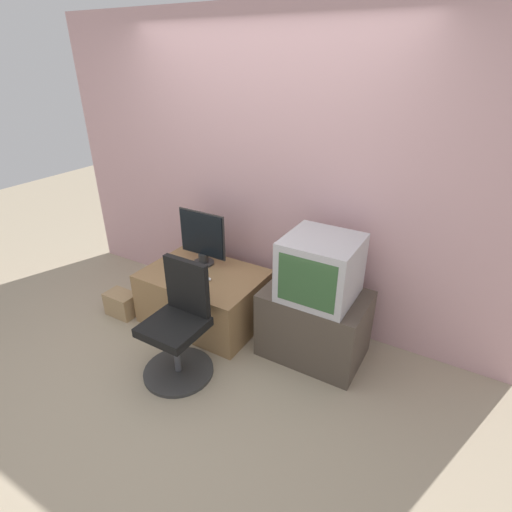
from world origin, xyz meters
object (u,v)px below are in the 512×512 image
object	(u,v)px
crt_tv	(320,268)
main_monitor	(202,238)
office_chair	(179,330)
cardboard_box_lower	(122,304)
mouse	(208,279)
keyboard	(186,274)

from	to	relation	value
crt_tv	main_monitor	bearing A→B (deg)	175.36
crt_tv	office_chair	world-z (taller)	crt_tv
cardboard_box_lower	crt_tv	bearing A→B (deg)	12.60
mouse	crt_tv	bearing A→B (deg)	8.03
keyboard	mouse	world-z (taller)	mouse
main_monitor	mouse	distance (m)	0.40
main_monitor	keyboard	world-z (taller)	main_monitor
main_monitor	crt_tv	bearing A→B (deg)	-4.64
main_monitor	mouse	world-z (taller)	main_monitor
keyboard	cardboard_box_lower	distance (m)	0.77
office_chair	cardboard_box_lower	xyz separation A→B (m)	(-0.99, 0.29, -0.27)
keyboard	mouse	size ratio (longest dim) A/B	5.27
main_monitor	crt_tv	world-z (taller)	crt_tv
mouse	office_chair	bearing A→B (deg)	-76.09
main_monitor	crt_tv	distance (m)	1.19
cardboard_box_lower	main_monitor	bearing A→B (deg)	38.59
keyboard	crt_tv	bearing A→B (deg)	7.61
crt_tv	mouse	bearing A→B (deg)	-171.97
keyboard	mouse	bearing A→B (deg)	5.82
office_chair	cardboard_box_lower	world-z (taller)	office_chair
keyboard	cardboard_box_lower	size ratio (longest dim) A/B	1.19
crt_tv	cardboard_box_lower	xyz separation A→B (m)	(-1.81, -0.40, -0.70)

